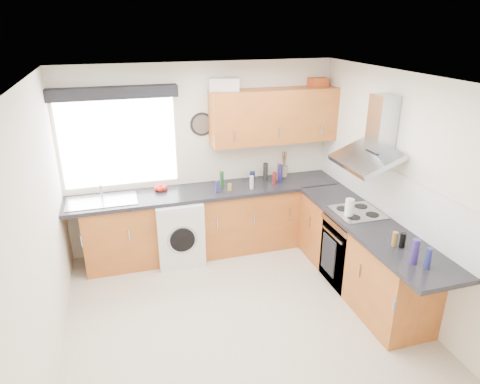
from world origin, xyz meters
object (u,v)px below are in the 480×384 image
object	(u,v)px
upper_cabinets	(274,116)
oven	(353,250)
extractor_hood	(374,140)
washing_machine	(179,230)

from	to	relation	value
upper_cabinets	oven	bearing A→B (deg)	-67.46
extractor_hood	oven	bearing A→B (deg)	180.00
washing_machine	oven	bearing A→B (deg)	-29.35
extractor_hood	upper_cabinets	bearing A→B (deg)	116.13
extractor_hood	washing_machine	xyz separation A→B (m)	(-2.02, 1.10, -1.34)
extractor_hood	washing_machine	world-z (taller)	extractor_hood
oven	washing_machine	world-z (taller)	washing_machine
oven	upper_cabinets	size ratio (longest dim) A/B	0.50
oven	extractor_hood	xyz separation A→B (m)	(0.10, -0.00, 1.34)
oven	upper_cabinets	xyz separation A→B (m)	(-0.55, 1.32, 1.38)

